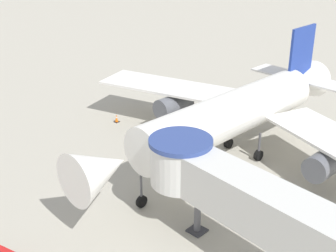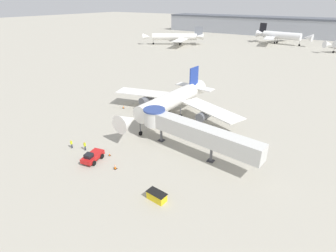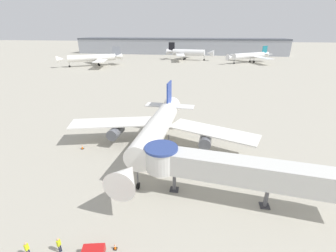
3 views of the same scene
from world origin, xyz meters
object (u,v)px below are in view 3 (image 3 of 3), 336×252
at_px(main_airplane, 157,129).
at_px(traffic_cone_near_nose, 115,247).
at_px(ground_crew_marshaller, 27,248).
at_px(background_jet_gray_tail, 94,58).
at_px(jet_bridge, 228,169).
at_px(background_jet_teal_tail, 250,56).
at_px(traffic_cone_port_wing, 82,147).
at_px(background_jet_black_tail, 188,52).
at_px(ground_crew_wing_walker, 59,244).

distance_m(main_airplane, traffic_cone_near_nose, 19.31).
bearing_deg(main_airplane, ground_crew_marshaller, -107.40).
bearing_deg(traffic_cone_near_nose, background_jet_gray_tail, 116.56).
xyz_separation_m(jet_bridge, background_jet_teal_tail, (24.49, 129.85, -0.12)).
bearing_deg(traffic_cone_port_wing, background_jet_black_tail, 86.32).
distance_m(traffic_cone_near_nose, background_jet_teal_tail, 142.93).
xyz_separation_m(traffic_cone_near_nose, background_jet_teal_tail, (35.22, 138.47, 3.98)).
relative_size(jet_bridge, traffic_cone_near_nose, 37.94).
distance_m(ground_crew_marshaller, background_jet_black_tail, 148.70).
bearing_deg(main_airplane, background_jet_gray_tail, 124.38).
xyz_separation_m(jet_bridge, traffic_cone_port_wing, (-23.57, 9.07, -4.01)).
bearing_deg(main_airplane, ground_crew_wing_walker, -101.44).
distance_m(traffic_cone_near_nose, background_jet_black_tail, 146.84).
bearing_deg(ground_crew_marshaller, jet_bridge, -48.05).
bearing_deg(background_jet_teal_tail, ground_crew_wing_walker, -53.76).
xyz_separation_m(traffic_cone_port_wing, ground_crew_marshaller, (5.33, -19.60, 0.60)).
xyz_separation_m(traffic_cone_near_nose, traffic_cone_port_wing, (-12.84, 17.68, 0.09)).
xyz_separation_m(main_airplane, jet_bridge, (10.44, -10.29, 0.22)).
bearing_deg(background_jet_black_tail, main_airplane, -168.91).
bearing_deg(ground_crew_marshaller, background_jet_gray_tail, 34.94).
relative_size(jet_bridge, background_jet_black_tail, 0.64).
distance_m(ground_crew_marshaller, ground_crew_wing_walker, 2.74).
relative_size(traffic_cone_near_nose, traffic_cone_port_wing, 0.77).
bearing_deg(jet_bridge, background_jet_gray_tail, 129.50).
bearing_deg(background_jet_teal_tail, traffic_cone_port_wing, -59.41).
height_order(traffic_cone_near_nose, background_jet_black_tail, background_jet_black_tail).
xyz_separation_m(jet_bridge, background_jet_black_tail, (-15.26, 138.08, 0.53)).
xyz_separation_m(traffic_cone_near_nose, background_jet_gray_tail, (-55.07, 110.16, 4.19)).
bearing_deg(background_jet_black_tail, jet_bridge, -164.76).
height_order(ground_crew_wing_walker, background_jet_teal_tail, background_jet_teal_tail).
height_order(ground_crew_marshaller, background_jet_gray_tail, background_jet_gray_tail).
distance_m(background_jet_teal_tail, background_jet_gray_tail, 94.62).
xyz_separation_m(jet_bridge, ground_crew_marshaller, (-18.24, -10.53, -3.41)).
height_order(main_airplane, jet_bridge, main_airplane).
xyz_separation_m(main_airplane, traffic_cone_port_wing, (-13.13, -1.23, -3.79)).
relative_size(main_airplane, jet_bridge, 1.44).
height_order(jet_bridge, background_jet_gray_tail, background_jet_gray_tail).
distance_m(ground_crew_wing_walker, background_jet_black_tail, 147.83).
bearing_deg(background_jet_black_tail, ground_crew_wing_walker, -171.21).
distance_m(jet_bridge, ground_crew_wing_walker, 18.71).
relative_size(main_airplane, ground_crew_wing_walker, 19.23).
height_order(background_jet_teal_tail, background_jet_black_tail, background_jet_black_tail).
xyz_separation_m(traffic_cone_near_nose, ground_crew_wing_walker, (-4.91, -1.08, 0.71)).
bearing_deg(background_jet_gray_tail, traffic_cone_near_nose, -5.39).
height_order(jet_bridge, background_jet_teal_tail, background_jet_teal_tail).
bearing_deg(jet_bridge, background_jet_teal_tail, 85.88).
bearing_deg(jet_bridge, traffic_cone_near_nose, -134.66).
bearing_deg(background_jet_black_tail, traffic_cone_port_wing, -174.75).
xyz_separation_m(ground_crew_wing_walker, background_jet_black_tail, (0.37, 147.78, 3.93)).
bearing_deg(background_jet_gray_tail, main_airplane, -0.71).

